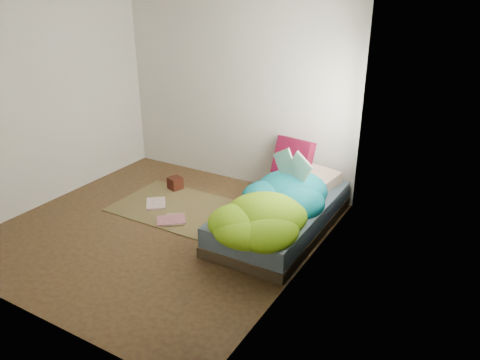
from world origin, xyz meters
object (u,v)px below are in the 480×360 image
Objects in this scene: floor_book_a at (146,204)px; bed at (281,216)px; wooden_box at (175,183)px; floor_book_b at (171,216)px; pillow_magenta at (293,158)px; open_book at (292,158)px.

bed is at bearing -29.13° from floor_book_a.
bed is 5.98× the size of floor_book_a.
floor_book_a is (-0.01, -0.60, -0.07)m from wooden_box.
bed is 5.94× the size of floor_book_b.
bed is 1.37m from floor_book_b.
wooden_box is (-1.76, 0.28, -0.07)m from bed.
wooden_box is at bearing 172.92° from floor_book_b.
bed reaches higher than floor_book_a.
pillow_magenta is at bearing 98.64° from floor_book_b.
pillow_magenta is at bearing 106.11° from bed.
wooden_box is 0.61m from floor_book_a.
wooden_box is at bearing 171.07° from bed.
floor_book_b reaches higher than floor_book_a.
open_book is at bearing -58.19° from pillow_magenta.
wooden_box is at bearing -164.05° from open_book.
bed reaches higher than wooden_box.
open_book reaches higher than floor_book_b.
open_book reaches higher than pillow_magenta.
pillow_magenta is 1.47× the size of floor_book_b.
pillow_magenta reaches higher than bed.
bed is 0.93m from pillow_magenta.
floor_book_a is at bearing -134.24° from pillow_magenta.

